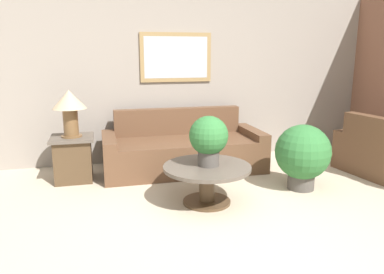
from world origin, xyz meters
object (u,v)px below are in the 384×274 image
object	(u,v)px
coffee_table	(207,176)
potted_plant_floor	(303,154)
couch_main	(183,151)
armchair	(382,154)
table_lamp	(69,105)
side_table	(73,158)
potted_plant_on_table	(209,138)

from	to	relation	value
coffee_table	potted_plant_floor	size ratio (longest dim) A/B	1.21
couch_main	potted_plant_floor	bearing A→B (deg)	-42.09
armchair	table_lamp	distance (m)	4.29
couch_main	table_lamp	size ratio (longest dim) A/B	3.71
armchair	side_table	xyz separation A→B (m)	(-4.16, 0.78, 0.02)
potted_plant_on_table	table_lamp	bearing A→B (deg)	142.22
side_table	potted_plant_on_table	xyz separation A→B (m)	(1.52, -1.17, 0.45)
table_lamp	potted_plant_floor	size ratio (longest dim) A/B	0.75
armchair	side_table	bearing A→B (deg)	70.71
side_table	table_lamp	bearing A→B (deg)	90.00
armchair	side_table	world-z (taller)	armchair
table_lamp	potted_plant_floor	distance (m)	3.01
side_table	potted_plant_on_table	distance (m)	1.97
couch_main	side_table	bearing A→B (deg)	-176.33
armchair	potted_plant_on_table	distance (m)	2.71
armchair	coffee_table	xyz separation A→B (m)	(-2.66, -0.40, 0.04)
couch_main	coffee_table	xyz separation A→B (m)	(-0.02, -1.28, 0.04)
coffee_table	potted_plant_floor	bearing A→B (deg)	6.66
coffee_table	potted_plant_on_table	bearing A→B (deg)	26.65
potted_plant_on_table	armchair	bearing A→B (deg)	8.47
couch_main	armchair	distance (m)	2.79
side_table	potted_plant_floor	distance (m)	2.96
armchair	coffee_table	bearing A→B (deg)	89.95
table_lamp	potted_plant_on_table	world-z (taller)	table_lamp
couch_main	side_table	xyz separation A→B (m)	(-1.51, -0.10, 0.02)
armchair	couch_main	bearing A→B (deg)	62.98
table_lamp	potted_plant_on_table	distance (m)	1.93
side_table	coffee_table	bearing A→B (deg)	-38.31
potted_plant_floor	coffee_table	bearing A→B (deg)	-173.34
side_table	table_lamp	size ratio (longest dim) A/B	0.97
couch_main	side_table	world-z (taller)	couch_main
armchair	coffee_table	size ratio (longest dim) A/B	1.22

